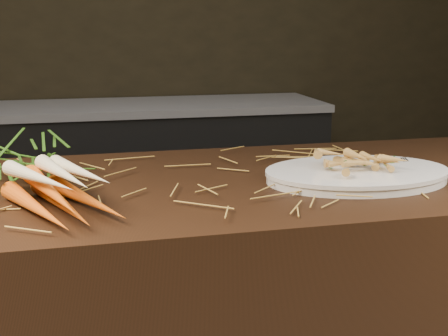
{
  "coord_description": "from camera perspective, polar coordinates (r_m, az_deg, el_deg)",
  "views": [
    {
      "loc": [
        -0.06,
        -0.94,
        1.25
      ],
      "look_at": [
        0.2,
        0.18,
        0.96
      ],
      "focal_mm": 45.0,
      "sensor_mm": 36.0,
      "label": 1
    }
  ],
  "objects": [
    {
      "name": "roasted_veg_heap",
      "position": [
        1.34,
        13.45,
        0.7
      ],
      "size": [
        0.22,
        0.16,
        0.05
      ],
      "primitive_type": null,
      "rotation": [
        0.0,
        0.0,
        -0.03
      ],
      "color": "#A37134",
      "rests_on": "serving_platter"
    },
    {
      "name": "serving_platter",
      "position": [
        1.34,
        13.36,
        -0.77
      ],
      "size": [
        0.44,
        0.3,
        0.02
      ],
      "primitive_type": null,
      "rotation": [
        0.0,
        0.0,
        -0.03
      ],
      "color": "white",
      "rests_on": "main_counter"
    },
    {
      "name": "straw_bedding",
      "position": [
        1.29,
        -10.07,
        -1.39
      ],
      "size": [
        1.4,
        0.6,
        0.02
      ],
      "primitive_type": null,
      "color": "olive",
      "rests_on": "main_counter"
    },
    {
      "name": "back_counter",
      "position": [
        3.25,
        -6.3,
        -0.76
      ],
      "size": [
        1.82,
        0.62,
        0.84
      ],
      "color": "black",
      "rests_on": "ground"
    },
    {
      "name": "root_veg_bunch",
      "position": [
        1.26,
        -18.67,
        -0.28
      ],
      "size": [
        0.36,
        0.57,
        0.1
      ],
      "rotation": [
        0.0,
        0.0,
        0.38
      ],
      "color": "#DA4200",
      "rests_on": "main_counter"
    },
    {
      "name": "serving_fork",
      "position": [
        1.4,
        19.46,
        -0.1
      ],
      "size": [
        0.07,
        0.16,
        0.0
      ],
      "primitive_type": "cube",
      "rotation": [
        0.0,
        0.0,
        -0.33
      ],
      "color": "silver",
      "rests_on": "serving_platter"
    }
  ]
}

